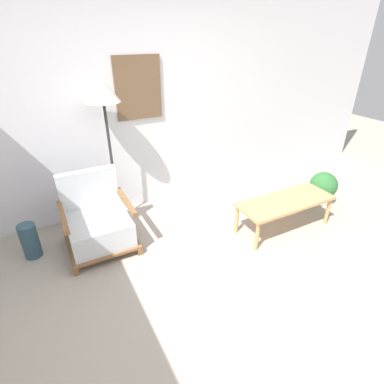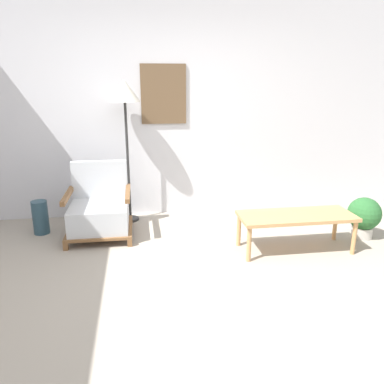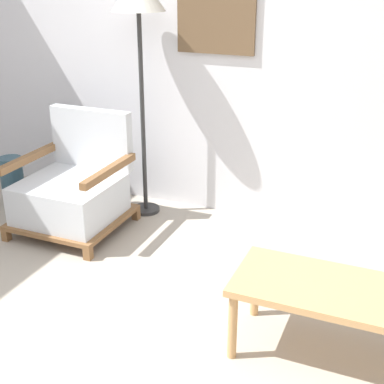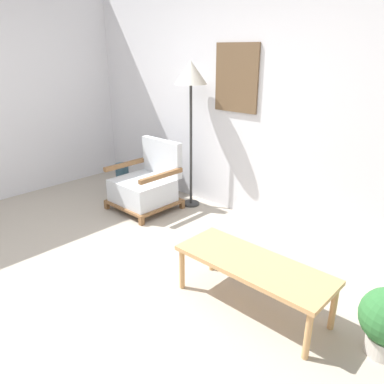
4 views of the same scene
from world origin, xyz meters
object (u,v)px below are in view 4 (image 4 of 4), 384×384
at_px(coffee_table, 253,267).
at_px(vase, 123,178).
at_px(floor_lamp, 191,80).
at_px(armchair, 146,186).

height_order(coffee_table, vase, coffee_table).
bearing_deg(floor_lamp, coffee_table, -33.80).
bearing_deg(floor_lamp, armchair, -126.41).
xyz_separation_m(armchair, coffee_table, (2.04, -0.69, 0.06)).
relative_size(floor_lamp, coffee_table, 1.46).
bearing_deg(coffee_table, vase, 162.62).
bearing_deg(vase, floor_lamp, 15.92).
distance_m(floor_lamp, coffee_table, 2.37).
xyz_separation_m(coffee_table, vase, (-2.73, 0.85, -0.15)).
distance_m(floor_lamp, vase, 1.70).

